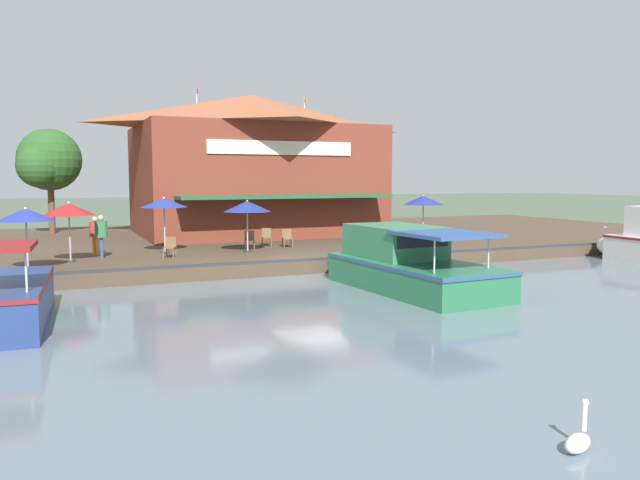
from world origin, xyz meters
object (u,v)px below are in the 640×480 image
at_px(swan, 578,441).
at_px(patio_umbrella_mid_patio_left, 26,215).
at_px(patio_umbrella_near_quay_edge, 164,203).
at_px(motorboat_second_along, 9,296).
at_px(patio_umbrella_far_corner, 69,209).
at_px(person_at_quay_edge, 95,231).
at_px(cafe_chair_back_row_seat, 405,233).
at_px(motorboat_mid_row, 400,264).
at_px(cafe_chair_far_corner_seat, 250,239).
at_px(tree_downstream_bank, 47,161).
at_px(cafe_chair_facing_river, 267,236).
at_px(cafe_chair_under_first_umbrella, 433,233).
at_px(patio_umbrella_by_entrance, 247,206).
at_px(cafe_chair_mid_patio, 170,246).
at_px(person_near_entrance, 101,231).
at_px(patio_umbrella_back_row, 423,200).
at_px(cafe_chair_beside_entrance, 287,237).
at_px(waterfront_restaurant, 253,163).

bearing_deg(swan, patio_umbrella_mid_patio_left, -157.48).
relative_size(patio_umbrella_near_quay_edge, motorboat_second_along, 0.37).
distance_m(patio_umbrella_far_corner, person_at_quay_edge, 2.29).
height_order(cafe_chair_back_row_seat, motorboat_mid_row, motorboat_mid_row).
bearing_deg(cafe_chair_far_corner_seat, tree_downstream_bank, -146.20).
relative_size(patio_umbrella_mid_patio_left, cafe_chair_facing_river, 2.61).
xyz_separation_m(cafe_chair_facing_river, person_at_quay_edge, (0.63, -7.72, 0.54)).
xyz_separation_m(patio_umbrella_near_quay_edge, person_at_quay_edge, (-0.17, -2.82, -1.15)).
height_order(patio_umbrella_near_quay_edge, cafe_chair_facing_river, patio_umbrella_near_quay_edge).
distance_m(cafe_chair_under_first_umbrella, motorboat_mid_row, 10.12).
bearing_deg(swan, patio_umbrella_by_entrance, 176.24).
xyz_separation_m(patio_umbrella_far_corner, tree_downstream_bank, (-13.90, -0.75, 2.15)).
bearing_deg(cafe_chair_under_first_umbrella, cafe_chair_mid_patio, -86.70).
xyz_separation_m(cafe_chair_under_first_umbrella, swan, (20.06, -10.94, -0.85)).
bearing_deg(person_near_entrance, patio_umbrella_far_corner, -57.93).
distance_m(patio_umbrella_mid_patio_left, tree_downstream_bank, 15.93).
height_order(cafe_chair_under_first_umbrella, swan, cafe_chair_under_first_umbrella).
height_order(patio_umbrella_back_row, person_near_entrance, patio_umbrella_back_row).
bearing_deg(swan, patio_umbrella_far_corner, -163.20).
distance_m(patio_umbrella_far_corner, cafe_chair_far_corner_seat, 7.89).
bearing_deg(cafe_chair_under_first_umbrella, motorboat_mid_row, -39.83).
height_order(patio_umbrella_back_row, cafe_chair_beside_entrance, patio_umbrella_back_row).
xyz_separation_m(waterfront_restaurant, cafe_chair_back_row_seat, (8.47, 5.26, -3.62)).
bearing_deg(person_near_entrance, cafe_chair_under_first_umbrella, 89.08).
xyz_separation_m(motorboat_second_along, swan, (12.01, 7.62, -0.48)).
xyz_separation_m(patio_umbrella_mid_patio_left, person_at_quay_edge, (-3.63, 2.46, -0.94)).
height_order(patio_umbrella_back_row, cafe_chair_mid_patio, patio_umbrella_back_row).
distance_m(cafe_chair_mid_patio, motorboat_mid_row, 9.64).
relative_size(waterfront_restaurant, cafe_chair_under_first_umbrella, 16.07).
bearing_deg(cafe_chair_facing_river, waterfront_restaurant, 167.38).
relative_size(patio_umbrella_mid_patio_left, tree_downstream_bank, 0.36).
bearing_deg(cafe_chair_mid_patio, cafe_chair_beside_entrance, 107.36).
height_order(cafe_chair_far_corner_seat, cafe_chair_beside_entrance, same).
bearing_deg(motorboat_second_along, patio_umbrella_by_entrance, 131.87).
bearing_deg(patio_umbrella_mid_patio_left, cafe_chair_beside_entrance, 107.24).
height_order(patio_umbrella_mid_patio_left, cafe_chair_facing_river, patio_umbrella_mid_patio_left).
bearing_deg(motorboat_mid_row, patio_umbrella_near_quay_edge, -143.75).
bearing_deg(patio_umbrella_back_row, waterfront_restaurant, -138.40).
bearing_deg(cafe_chair_facing_river, cafe_chair_beside_entrance, 39.93).
height_order(cafe_chair_far_corner_seat, swan, cafe_chair_far_corner_seat).
bearing_deg(cafe_chair_mid_patio, cafe_chair_under_first_umbrella, 93.30).
distance_m(patio_umbrella_mid_patio_left, motorboat_second_along, 6.00).
relative_size(patio_umbrella_far_corner, tree_downstream_bank, 0.38).
distance_m(waterfront_restaurant, cafe_chair_beside_entrance, 8.92).
xyz_separation_m(patio_umbrella_back_row, tree_downstream_bank, (-11.94, -17.93, 2.11)).
bearing_deg(tree_downstream_bank, cafe_chair_far_corner_seat, 33.80).
distance_m(cafe_chair_far_corner_seat, person_at_quay_edge, 6.61).
bearing_deg(patio_umbrella_by_entrance, patio_umbrella_near_quay_edge, -109.12).
height_order(patio_umbrella_by_entrance, person_at_quay_edge, patio_umbrella_by_entrance).
height_order(waterfront_restaurant, patio_umbrella_near_quay_edge, waterfront_restaurant).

